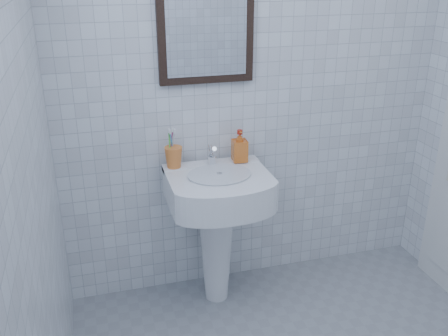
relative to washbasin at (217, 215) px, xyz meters
name	(u,v)px	position (x,y,z in m)	size (l,w,h in m)	color
wall_back	(256,77)	(0.28, 0.22, 0.70)	(2.20, 0.02, 2.50)	silver
wall_left	(21,192)	(-0.82, -0.98, 0.70)	(0.02, 2.40, 2.50)	silver
washbasin	(217,215)	(0.00, 0.00, 0.00)	(0.53, 0.39, 0.82)	white
faucet	(212,156)	(0.00, 0.10, 0.31)	(0.05, 0.10, 0.12)	silver
toothbrush_cup	(174,157)	(-0.21, 0.11, 0.32)	(0.09, 0.09, 0.11)	orange
soap_dispenser	(240,146)	(0.16, 0.11, 0.35)	(0.08, 0.08, 0.18)	#B84011
wall_mirror	(206,22)	(0.00, 0.20, 1.00)	(0.50, 0.04, 0.62)	black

